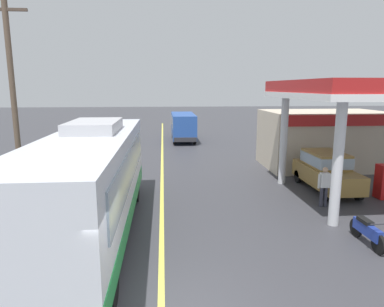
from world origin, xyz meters
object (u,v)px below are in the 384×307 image
coach_bus_main (91,185)px  car_at_pump (326,169)px  motorcycle_parked_forecourt (367,231)px  minibus_opposing_lane (183,125)px  pedestrian_near_pump (326,166)px  pedestrian_by_shop (324,185)px

coach_bus_main → car_at_pump: 10.86m
car_at_pump → motorcycle_parked_forecourt: (-1.39, -5.69, -0.57)m
coach_bus_main → motorcycle_parked_forecourt: (8.58, -1.45, -1.28)m
car_at_pump → minibus_opposing_lane: 16.97m
coach_bus_main → minibus_opposing_lane: 20.61m
pedestrian_near_pump → pedestrian_by_shop: 3.55m
minibus_opposing_lane → motorcycle_parked_forecourt: (4.43, -21.63, -1.03)m
minibus_opposing_lane → pedestrian_by_shop: 18.77m
minibus_opposing_lane → pedestrian_near_pump: bearing=-67.3°
minibus_opposing_lane → pedestrian_near_pump: 16.27m
coach_bus_main → minibus_opposing_lane: (4.15, 20.18, -0.25)m
coach_bus_main → pedestrian_near_pump: coach_bus_main is taller
pedestrian_near_pump → car_at_pump: bearing=-116.4°
motorcycle_parked_forecourt → pedestrian_near_pump: 6.90m
car_at_pump → pedestrian_by_shop: (-1.14, -2.23, -0.08)m
pedestrian_by_shop → coach_bus_main: bearing=-167.1°
pedestrian_near_pump → pedestrian_by_shop: (-1.61, -3.17, 0.00)m
car_at_pump → pedestrian_by_shop: 2.51m
motorcycle_parked_forecourt → pedestrian_near_pump: pedestrian_near_pump is taller
motorcycle_parked_forecourt → pedestrian_near_pump: bearing=74.4°
pedestrian_by_shop → pedestrian_near_pump: bearing=63.1°
coach_bus_main → minibus_opposing_lane: bearing=78.4°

